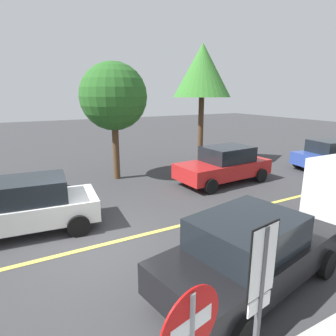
# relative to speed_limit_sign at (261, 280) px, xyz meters

# --- Properties ---
(ground_plane) EXTENTS (80.00, 80.00, 0.00)m
(ground_plane) POSITION_rel_speed_limit_sign_xyz_m (-0.92, 4.88, -1.76)
(ground_plane) COLOR #38383A
(lane_marking_centre) EXTENTS (28.00, 0.16, 0.01)m
(lane_marking_centre) POSITION_rel_speed_limit_sign_xyz_m (2.08, 4.88, -1.76)
(lane_marking_centre) COLOR #E0D14C
(speed_limit_sign) EXTENTS (0.54, 0.10, 2.52)m
(speed_limit_sign) POSITION_rel_speed_limit_sign_xyz_m (0.00, 0.00, 0.00)
(speed_limit_sign) COLOR #4C4C51
(speed_limit_sign) RESTS_ON ground_plane
(car_white_crossing) EXTENTS (4.24, 2.33, 1.62)m
(car_white_crossing) POSITION_rel_speed_limit_sign_xyz_m (-2.41, 6.75, -0.95)
(car_white_crossing) COLOR white
(car_white_crossing) RESTS_ON ground_plane
(car_black_behind_van) EXTENTS (4.80, 2.74, 1.63)m
(car_black_behind_van) POSITION_rel_speed_limit_sign_xyz_m (1.57, 1.73, -0.95)
(car_black_behind_van) COLOR black
(car_black_behind_van) RESTS_ON ground_plane
(car_red_far_lane) EXTENTS (4.58, 2.34, 1.66)m
(car_red_far_lane) POSITION_rel_speed_limit_sign_xyz_m (5.88, 7.88, -0.93)
(car_red_far_lane) COLOR red
(car_red_far_lane) RESTS_ON ground_plane
(car_blue_near_curb) EXTENTS (4.19, 2.50, 1.61)m
(car_blue_near_curb) POSITION_rel_speed_limit_sign_xyz_m (12.36, 6.92, -0.95)
(car_blue_near_curb) COLOR #2D479E
(car_blue_near_curb) RESTS_ON ground_plane
(tree_left_verge) EXTENTS (3.23, 3.23, 6.68)m
(tree_left_verge) POSITION_rel_speed_limit_sign_xyz_m (7.12, 11.63, 3.45)
(tree_left_verge) COLOR #513823
(tree_left_verge) RESTS_ON ground_plane
(tree_right_verge) EXTENTS (3.07, 3.07, 5.41)m
(tree_right_verge) POSITION_rel_speed_limit_sign_xyz_m (1.70, 10.80, 2.09)
(tree_right_verge) COLOR #513823
(tree_right_verge) RESTS_ON ground_plane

